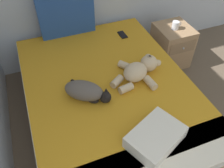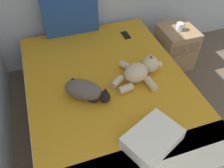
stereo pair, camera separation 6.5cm
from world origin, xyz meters
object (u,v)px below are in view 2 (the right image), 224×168
throw_pillow (152,139)px  patterned_cushion (70,13)px  bed (109,101)px  cell_phone (126,35)px  cat (86,90)px  teddy_bear (140,71)px  mug (180,27)px  nightstand (175,47)px

throw_pillow → patterned_cushion: bearing=98.3°
bed → cell_phone: 0.84m
bed → cat: (-0.23, -0.10, 0.33)m
cell_phone → teddy_bear: bearing=-100.4°
cell_phone → mug: 0.64m
teddy_bear → mug: 0.95m
cell_phone → mug: size_ratio=1.25×
teddy_bear → cell_phone: teddy_bear is taller
cat → mug: size_ratio=3.37×
throw_pillow → nightstand: 1.63m
throw_pillow → mug: (0.95, 1.26, 0.00)m
throw_pillow → mug: size_ratio=3.33×
teddy_bear → nightstand: (0.77, 0.60, -0.32)m
bed → nightstand: 1.22m
patterned_cushion → nightstand: size_ratio=1.19×
patterned_cushion → nightstand: patterned_cushion is taller
patterned_cushion → throw_pillow: patterned_cushion is taller
nightstand → mug: mug is taller
throw_pillow → nightstand: (0.97, 1.28, -0.30)m
cell_phone → nightstand: size_ratio=0.29×
patterned_cushion → cell_phone: (0.56, -0.26, -0.23)m
bed → mug: bearing=28.0°
nightstand → mug: (-0.01, -0.02, 0.30)m
cat → nightstand: 1.51m
teddy_bear → mug: (0.75, 0.58, -0.02)m
throw_pillow → nightstand: bearing=52.9°
teddy_bear → throw_pillow: teddy_bear is taller
bed → throw_pillow: size_ratio=5.08×
bed → cat: 0.42m
cell_phone → mug: bearing=-10.1°
teddy_bear → mug: size_ratio=4.47×
nightstand → patterned_cushion: bearing=163.6°
nightstand → mug: size_ratio=4.28×
cat → throw_pillow: cat is taller
patterned_cushion → bed: bearing=-81.7°
cell_phone → nightstand: cell_phone is taller
cat → nightstand: bearing=27.6°
teddy_bear → nightstand: bearing=37.9°
bed → throw_pillow: bearing=-81.6°
bed → patterned_cushion: patterned_cushion is taller
teddy_bear → cell_phone: size_ratio=3.57×
bed → teddy_bear: 0.45m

